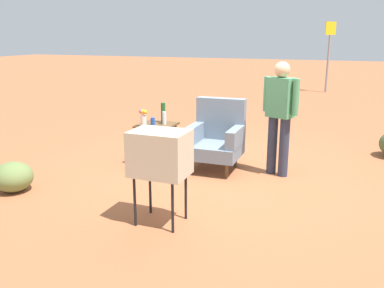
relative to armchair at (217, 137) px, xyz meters
The scene contains 11 objects.
ground_plane 0.55m from the armchair, 41.25° to the right, with size 60.00×60.00×0.00m, color #A05B38.
armchair is the anchor object (origin of this frame).
side_table 0.98m from the armchair, behind, with size 0.56×0.56×0.63m.
tv_on_stand 2.05m from the armchair, 89.31° to the right, with size 0.60×0.45×1.03m.
person_standing 1.02m from the armchair, ahead, with size 0.53×0.34×1.64m.
road_sign 9.85m from the armchair, 84.37° to the left, with size 0.33×0.33×2.44m.
soda_can_blue 1.02m from the armchair, behind, with size 0.07×0.07×0.12m, color blue.
bottle_wine_green 0.97m from the armchair, behind, with size 0.07×0.07×0.32m, color #1E5623.
bottle_short_clear 0.89m from the armchair, behind, with size 0.06×0.06×0.20m, color silver.
flower_vase 1.16m from the armchair, 164.11° to the right, with size 0.14×0.10×0.27m.
shrub_far 2.90m from the armchair, 139.15° to the right, with size 0.51×0.51×0.39m, color olive.
Camera 1 is at (1.67, -5.63, 1.99)m, focal length 38.54 mm.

